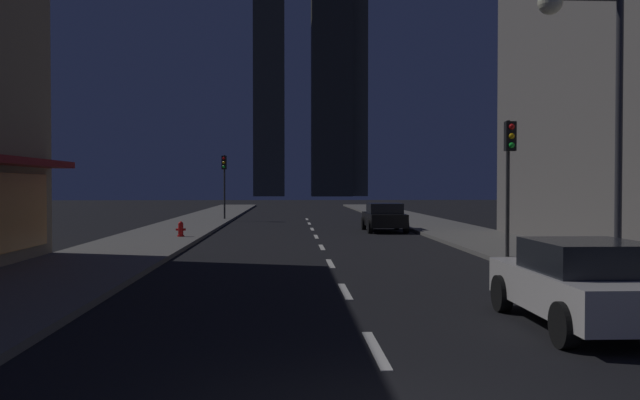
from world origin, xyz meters
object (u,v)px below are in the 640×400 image
Objects in this scene: street_lamp_right at (584,65)px; traffic_light_near_right at (509,158)px; car_parked_near at (583,283)px; traffic_light_far_left at (224,173)px; car_parked_far at (384,217)px; fire_hydrant_far_left at (181,229)px.

traffic_light_near_right is at bearing 88.71° from street_lamp_right.
traffic_light_far_left reaches higher than car_parked_near.
car_parked_near is 6.13m from street_lamp_right.
fire_hydrant_far_left is (-9.50, -4.79, -0.29)m from car_parked_far.
traffic_light_near_right is 1.00× the size of traffic_light_far_left.
street_lamp_right is (11.28, -14.07, 4.61)m from fire_hydrant_far_left.
car_parked_near is at bearing -74.64° from traffic_light_far_left.
car_parked_far is (0.00, 22.83, 0.00)m from car_parked_near.
traffic_light_far_left is 0.64× the size of street_lamp_right.
traffic_light_near_right and traffic_light_far_left have the same top height.
traffic_light_far_left is (0.40, 15.09, 2.74)m from fire_hydrant_far_left.
street_lamp_right reaches higher than fire_hydrant_far_left.
street_lamp_right is (10.88, -29.16, 1.87)m from traffic_light_far_left.
street_lamp_right is at bearing -84.61° from car_parked_far.
traffic_light_near_right is (11.40, -8.72, 2.74)m from fire_hydrant_far_left.
car_parked_near is 1.01× the size of traffic_light_near_right.
street_lamp_right reaches higher than car_parked_far.
car_parked_near is at bearing -101.53° from traffic_light_near_right.
car_parked_far is 13.86m from traffic_light_near_right.
car_parked_near is 9.82m from traffic_light_near_right.
street_lamp_right is (1.78, 3.96, 4.33)m from car_parked_near.
fire_hydrant_far_left is 15.34m from traffic_light_far_left.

